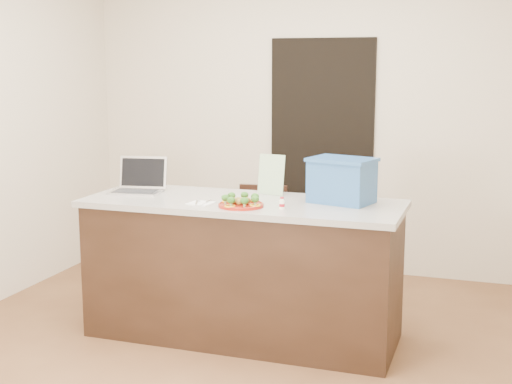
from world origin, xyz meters
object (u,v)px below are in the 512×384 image
(plate, at_px, (241,205))
(napkin, at_px, (201,203))
(chair, at_px, (260,233))
(yogurt_bottle, at_px, (282,204))
(laptop, at_px, (139,182))
(island, at_px, (243,269))
(blue_box, at_px, (342,180))

(plate, height_order, napkin, plate)
(chair, bearing_deg, yogurt_bottle, -70.08)
(laptop, relative_size, chair, 0.43)
(island, distance_m, plate, 0.51)
(plate, bearing_deg, island, 107.11)
(laptop, bearing_deg, yogurt_bottle, -21.59)
(blue_box, height_order, chair, blue_box)
(plate, relative_size, chair, 0.33)
(napkin, bearing_deg, chair, 88.04)
(chair, bearing_deg, blue_box, -48.20)
(yogurt_bottle, xyz_separation_m, blue_box, (0.30, 0.31, 0.11))
(napkin, height_order, chair, napkin)
(island, relative_size, blue_box, 4.55)
(island, height_order, blue_box, blue_box)
(island, xyz_separation_m, blue_box, (0.62, 0.14, 0.60))
(laptop, xyz_separation_m, blue_box, (1.40, 0.07, 0.08))
(yogurt_bottle, bearing_deg, chair, 115.23)
(plate, height_order, chair, plate)
(plate, xyz_separation_m, napkin, (-0.27, 0.01, -0.01))
(yogurt_bottle, xyz_separation_m, laptop, (-1.09, 0.24, 0.03))
(plate, distance_m, yogurt_bottle, 0.26)
(yogurt_bottle, distance_m, blue_box, 0.45)
(plate, relative_size, napkin, 1.94)
(plate, height_order, blue_box, blue_box)
(blue_box, bearing_deg, yogurt_bottle, -119.39)
(plate, relative_size, laptop, 0.77)
(blue_box, bearing_deg, plate, -134.81)
(napkin, relative_size, chair, 0.17)
(napkin, bearing_deg, island, 40.35)
(yogurt_bottle, height_order, laptop, laptop)
(plate, xyz_separation_m, laptop, (-0.84, 0.26, 0.05))
(laptop, bearing_deg, plate, -26.36)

